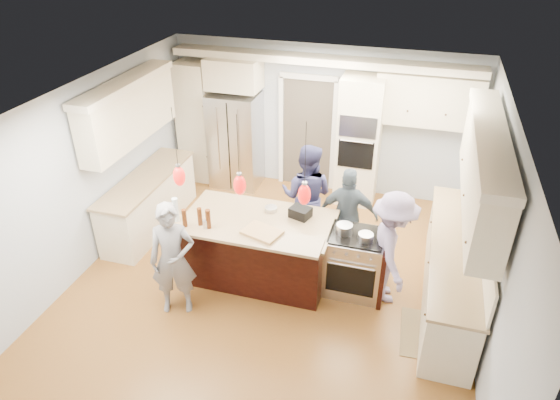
# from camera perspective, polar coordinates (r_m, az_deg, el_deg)

# --- Properties ---
(ground_plane) EXTENTS (6.00, 6.00, 0.00)m
(ground_plane) POSITION_cam_1_polar(r_m,az_deg,el_deg) (7.35, -0.79, -9.09)
(ground_plane) COLOR #9E692B
(ground_plane) RESTS_ON ground
(room_shell) EXTENTS (5.54, 6.04, 2.72)m
(room_shell) POSITION_cam_1_polar(r_m,az_deg,el_deg) (6.35, -0.90, 3.67)
(room_shell) COLOR #B2BCC6
(room_shell) RESTS_ON ground
(refrigerator) EXTENTS (0.90, 0.70, 1.80)m
(refrigerator) POSITION_cam_1_polar(r_m,az_deg,el_deg) (9.46, -5.09, 6.81)
(refrigerator) COLOR #B7B7BC
(refrigerator) RESTS_ON ground
(oven_column) EXTENTS (0.72, 0.69, 2.30)m
(oven_column) POSITION_cam_1_polar(r_m,az_deg,el_deg) (8.86, 9.02, 6.61)
(oven_column) COLOR beige
(oven_column) RESTS_ON ground
(back_upper_cabinets) EXTENTS (5.30, 0.61, 2.54)m
(back_upper_cabinets) POSITION_cam_1_polar(r_m,az_deg,el_deg) (9.04, -0.18, 11.02)
(back_upper_cabinets) COLOR beige
(back_upper_cabinets) RESTS_ON ground
(right_counter_run) EXTENTS (0.64, 3.10, 2.51)m
(right_counter_run) POSITION_cam_1_polar(r_m,az_deg,el_deg) (6.80, 20.09, -3.88)
(right_counter_run) COLOR beige
(right_counter_run) RESTS_ON ground
(left_cabinets) EXTENTS (0.64, 2.30, 2.51)m
(left_cabinets) POSITION_cam_1_polar(r_m,az_deg,el_deg) (8.30, -15.51, 3.39)
(left_cabinets) COLOR beige
(left_cabinets) RESTS_ON ground
(kitchen_island) EXTENTS (2.10, 1.46, 1.12)m
(kitchen_island) POSITION_cam_1_polar(r_m,az_deg,el_deg) (7.17, -2.54, -5.38)
(kitchen_island) COLOR black
(kitchen_island) RESTS_ON ground
(island_range) EXTENTS (0.82, 0.71, 0.92)m
(island_range) POSITION_cam_1_polar(r_m,az_deg,el_deg) (7.00, 8.74, -7.09)
(island_range) COLOR #B7B7BC
(island_range) RESTS_ON ground
(pendant_lights) EXTENTS (1.75, 0.15, 1.03)m
(pendant_lights) POSITION_cam_1_polar(r_m,az_deg,el_deg) (6.00, -4.63, 1.73)
(pendant_lights) COLOR black
(pendant_lights) RESTS_ON ground
(person_bar_end) EXTENTS (0.68, 0.57, 1.61)m
(person_bar_end) POSITION_cam_1_polar(r_m,az_deg,el_deg) (6.54, -12.14, -6.69)
(person_bar_end) COLOR gray
(person_bar_end) RESTS_ON ground
(person_far_left) EXTENTS (0.86, 0.68, 1.70)m
(person_far_left) POSITION_cam_1_polar(r_m,az_deg,el_deg) (7.67, 3.07, 0.45)
(person_far_left) COLOR navy
(person_far_left) RESTS_ON ground
(person_far_right) EXTENTS (0.90, 0.42, 1.51)m
(person_far_right) POSITION_cam_1_polar(r_m,az_deg,el_deg) (7.43, 7.76, -1.75)
(person_far_right) COLOR #485965
(person_far_right) RESTS_ON ground
(person_range_side) EXTENTS (0.87, 1.18, 1.63)m
(person_range_side) POSITION_cam_1_polar(r_m,az_deg,el_deg) (6.74, 12.63, -5.41)
(person_range_side) COLOR #9283B1
(person_range_side) RESTS_ON ground
(floor_rug) EXTENTS (0.64, 0.90, 0.01)m
(floor_rug) POSITION_cam_1_polar(r_m,az_deg,el_deg) (6.80, 16.20, -14.50)
(floor_rug) COLOR olive
(floor_rug) RESTS_ON ground
(water_bottle) EXTENTS (0.09, 0.09, 0.34)m
(water_bottle) POSITION_cam_1_polar(r_m,az_deg,el_deg) (6.62, -11.84, -1.09)
(water_bottle) COLOR silver
(water_bottle) RESTS_ON kitchen_island
(beer_bottle_a) EXTENTS (0.07, 0.07, 0.25)m
(beer_bottle_a) POSITION_cam_1_polar(r_m,az_deg,el_deg) (6.50, -9.15, -1.88)
(beer_bottle_a) COLOR #4C240D
(beer_bottle_a) RESTS_ON kitchen_island
(beer_bottle_b) EXTENTS (0.08, 0.08, 0.25)m
(beer_bottle_b) POSITION_cam_1_polar(r_m,az_deg,el_deg) (6.50, -10.87, -2.03)
(beer_bottle_b) COLOR #4C240D
(beer_bottle_b) RESTS_ON kitchen_island
(beer_bottle_c) EXTENTS (0.07, 0.07, 0.27)m
(beer_bottle_c) POSITION_cam_1_polar(r_m,az_deg,el_deg) (6.42, -8.21, -2.16)
(beer_bottle_c) COLOR #4C240D
(beer_bottle_c) RESTS_ON kitchen_island
(drink_can) EXTENTS (0.07, 0.07, 0.12)m
(drink_can) POSITION_cam_1_polar(r_m,az_deg,el_deg) (6.46, -8.53, -2.75)
(drink_can) COLOR #B7B7BC
(drink_can) RESTS_ON kitchen_island
(cutting_board) EXTENTS (0.55, 0.46, 0.04)m
(cutting_board) POSITION_cam_1_polar(r_m,az_deg,el_deg) (6.31, -2.08, -3.70)
(cutting_board) COLOR tan
(cutting_board) RESTS_ON kitchen_island
(pot_large) EXTENTS (0.22, 0.22, 0.13)m
(pot_large) POSITION_cam_1_polar(r_m,az_deg,el_deg) (6.70, 7.38, -3.28)
(pot_large) COLOR #B7B7BC
(pot_large) RESTS_ON island_range
(pot_small) EXTENTS (0.20, 0.20, 0.10)m
(pot_small) POSITION_cam_1_polar(r_m,az_deg,el_deg) (6.61, 9.76, -4.20)
(pot_small) COLOR #B7B7BC
(pot_small) RESTS_ON island_range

